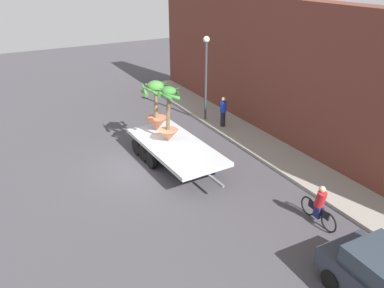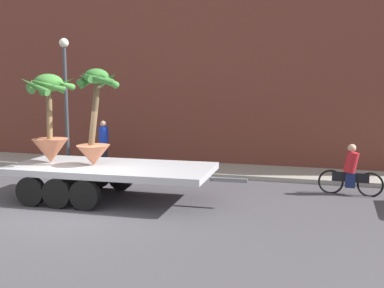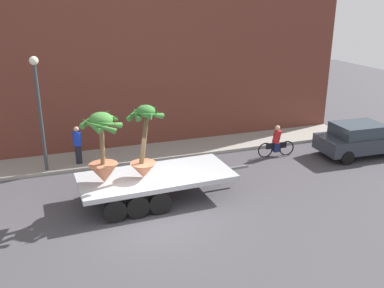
{
  "view_description": "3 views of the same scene",
  "coord_description": "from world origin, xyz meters",
  "views": [
    {
      "loc": [
        14.45,
        -5.53,
        8.49
      ],
      "look_at": [
        1.34,
        1.76,
        1.3
      ],
      "focal_mm": 35.18,
      "sensor_mm": 36.0,
      "label": 1
    },
    {
      "loc": [
        5.99,
        -9.62,
        3.2
      ],
      "look_at": [
        2.56,
        2.14,
        1.57
      ],
      "focal_mm": 41.13,
      "sensor_mm": 36.0,
      "label": 2
    },
    {
      "loc": [
        -3.09,
        -12.62,
        7.22
      ],
      "look_at": [
        1.95,
        1.75,
        1.88
      ],
      "focal_mm": 39.67,
      "sensor_mm": 36.0,
      "label": 3
    }
  ],
  "objects": [
    {
      "name": "street_lamp",
      "position": [
        -3.41,
        5.3,
        3.23
      ],
      "size": [
        0.36,
        0.36,
        4.83
      ],
      "color": "#383D42",
      "rests_on": "sidewalk"
    },
    {
      "name": "pedestrian_near_gate",
      "position": [
        -2.03,
        5.63,
        1.04
      ],
      "size": [
        0.36,
        0.36,
        1.71
      ],
      "color": "black",
      "rests_on": "sidewalk"
    },
    {
      "name": "potted_palm_middle",
      "position": [
        -0.01,
        1.29,
        2.2
      ],
      "size": [
        1.32,
        1.37,
        2.68
      ],
      "color": "#B26647",
      "rests_on": "flatbed_trailer"
    },
    {
      "name": "flatbed_trailer",
      "position": [
        0.18,
        1.39,
        0.77
      ],
      "size": [
        6.7,
        2.71,
        0.98
      ],
      "color": "#B7BABF",
      "rests_on": "ground"
    },
    {
      "name": "ground_plane",
      "position": [
        0.0,
        0.0,
        0.0
      ],
      "size": [
        60.0,
        60.0,
        0.0
      ],
      "primitive_type": "plane",
      "color": "#423F44"
    },
    {
      "name": "potted_palm_rear",
      "position": [
        -1.46,
        1.32,
        2.22
      ],
      "size": [
        1.45,
        1.49,
        2.55
      ],
      "color": "#B26647",
      "rests_on": "flatbed_trailer"
    },
    {
      "name": "cyclist",
      "position": [
        6.92,
        3.87,
        0.67
      ],
      "size": [
        1.84,
        0.38,
        1.54
      ],
      "color": "black",
      "rests_on": "ground"
    },
    {
      "name": "building_facade",
      "position": [
        0.0,
        7.8,
        3.53
      ],
      "size": [
        24.0,
        1.2,
        7.07
      ],
      "primitive_type": "cube",
      "color": "brown",
      "rests_on": "ground"
    },
    {
      "name": "sidewalk",
      "position": [
        0.0,
        6.1,
        0.07
      ],
      "size": [
        24.0,
        2.2,
        0.15
      ],
      "primitive_type": "cube",
      "color": "gray",
      "rests_on": "ground"
    }
  ]
}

